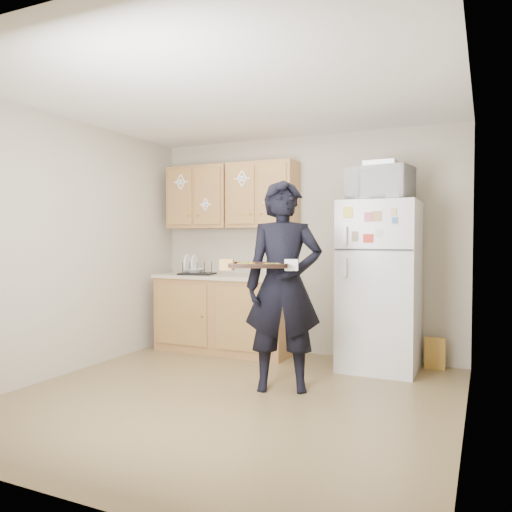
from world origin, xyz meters
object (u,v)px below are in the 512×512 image
at_px(baking_tray, 259,266).
at_px(dish_rack, 197,268).
at_px(person, 284,286).
at_px(microwave, 380,184).
at_px(refrigerator, 380,286).

height_order(baking_tray, dish_rack, baking_tray).
distance_m(person, baking_tray, 0.35).
bearing_deg(dish_rack, microwave, -0.43).
height_order(person, dish_rack, person).
bearing_deg(baking_tray, microwave, 38.69).
distance_m(baking_tray, dish_rack, 1.90).
relative_size(refrigerator, microwave, 2.83).
distance_m(refrigerator, baking_tray, 1.54).
xyz_separation_m(refrigerator, baking_tray, (-0.73, -1.33, 0.25)).
bearing_deg(dish_rack, baking_tray, -42.87).
relative_size(baking_tray, microwave, 0.79).
xyz_separation_m(refrigerator, person, (-0.63, -1.05, 0.06)).
xyz_separation_m(microwave, dish_rack, (-2.13, 0.02, -0.89)).
distance_m(person, microwave, 1.52).
bearing_deg(microwave, refrigerator, 102.88).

